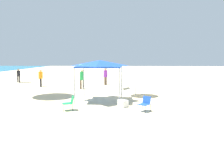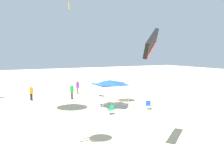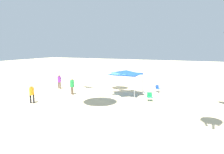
{
  "view_description": "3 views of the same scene",
  "coord_description": "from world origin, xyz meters",
  "px_view_note": "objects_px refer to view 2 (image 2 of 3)",
  "views": [
    {
      "loc": [
        -16.27,
        -1.81,
        2.98
      ],
      "look_at": [
        -1.51,
        -1.04,
        1.68
      ],
      "focal_mm": 36.23,
      "sensor_mm": 36.0,
      "label": 1
    },
    {
      "loc": [
        -23.76,
        11.56,
        5.71
      ],
      "look_at": [
        0.29,
        -1.09,
        2.94
      ],
      "focal_mm": 39.65,
      "sensor_mm": 36.0,
      "label": 2
    },
    {
      "loc": [
        -8.23,
        20.27,
        5.3
      ],
      "look_at": [
        0.01,
        1.64,
        2.2
      ],
      "focal_mm": 31.92,
      "sensor_mm": 36.0,
      "label": 3
    }
  ],
  "objects_px": {
    "folding_chair_near_cooler": "(111,109)",
    "person_watching_sky": "(72,90)",
    "folding_chair_right_of_tent": "(148,104)",
    "kite_parafoil_black": "(151,43)",
    "canopy_tent": "(110,82)",
    "person_kite_handler": "(31,92)",
    "cooler_box": "(132,106)",
    "person_by_tent": "(78,86)",
    "beach_umbrella": "(122,83)"
  },
  "relations": [
    {
      "from": "folding_chair_near_cooler",
      "to": "person_by_tent",
      "type": "distance_m",
      "value": 11.97
    },
    {
      "from": "folding_chair_right_of_tent",
      "to": "cooler_box",
      "type": "bearing_deg",
      "value": 175.78
    },
    {
      "from": "cooler_box",
      "to": "person_watching_sky",
      "type": "height_order",
      "value": "person_watching_sky"
    },
    {
      "from": "kite_parafoil_black",
      "to": "beach_umbrella",
      "type": "bearing_deg",
      "value": -154.11
    },
    {
      "from": "folding_chair_near_cooler",
      "to": "person_by_tent",
      "type": "height_order",
      "value": "person_by_tent"
    },
    {
      "from": "cooler_box",
      "to": "person_watching_sky",
      "type": "relative_size",
      "value": 0.39
    },
    {
      "from": "folding_chair_near_cooler",
      "to": "person_watching_sky",
      "type": "distance_m",
      "value": 8.65
    },
    {
      "from": "person_kite_handler",
      "to": "person_by_tent",
      "type": "relative_size",
      "value": 0.97
    },
    {
      "from": "folding_chair_near_cooler",
      "to": "person_kite_handler",
      "type": "bearing_deg",
      "value": -174.78
    },
    {
      "from": "folding_chair_near_cooler",
      "to": "person_by_tent",
      "type": "bearing_deg",
      "value": 151.84
    },
    {
      "from": "canopy_tent",
      "to": "folding_chair_right_of_tent",
      "type": "height_order",
      "value": "canopy_tent"
    },
    {
      "from": "canopy_tent",
      "to": "folding_chair_near_cooler",
      "type": "distance_m",
      "value": 3.9
    },
    {
      "from": "cooler_box",
      "to": "person_by_tent",
      "type": "distance_m",
      "value": 11.01
    },
    {
      "from": "folding_chair_near_cooler",
      "to": "kite_parafoil_black",
      "type": "xyz_separation_m",
      "value": [
        -7.28,
        0.93,
        5.79
      ]
    },
    {
      "from": "folding_chair_right_of_tent",
      "to": "person_by_tent",
      "type": "bearing_deg",
      "value": 142.38
    },
    {
      "from": "folding_chair_near_cooler",
      "to": "person_watching_sky",
      "type": "relative_size",
      "value": 0.43
    },
    {
      "from": "person_kite_handler",
      "to": "person_watching_sky",
      "type": "relative_size",
      "value": 0.95
    },
    {
      "from": "canopy_tent",
      "to": "folding_chair_right_of_tent",
      "type": "xyz_separation_m",
      "value": [
        -3.0,
        -2.81,
        -2.05
      ]
    },
    {
      "from": "person_kite_handler",
      "to": "person_by_tent",
      "type": "distance_m",
      "value": 6.72
    },
    {
      "from": "person_watching_sky",
      "to": "kite_parafoil_black",
      "type": "bearing_deg",
      "value": -140.59
    },
    {
      "from": "cooler_box",
      "to": "person_kite_handler",
      "type": "height_order",
      "value": "person_kite_handler"
    },
    {
      "from": "beach_umbrella",
      "to": "cooler_box",
      "type": "bearing_deg",
      "value": 165.43
    },
    {
      "from": "canopy_tent",
      "to": "folding_chair_near_cooler",
      "type": "bearing_deg",
      "value": 154.78
    },
    {
      "from": "cooler_box",
      "to": "kite_parafoil_black",
      "type": "height_order",
      "value": "kite_parafoil_black"
    },
    {
      "from": "person_by_tent",
      "to": "canopy_tent",
      "type": "bearing_deg",
      "value": 18.63
    },
    {
      "from": "cooler_box",
      "to": "kite_parafoil_black",
      "type": "relative_size",
      "value": 0.29
    },
    {
      "from": "person_watching_sky",
      "to": "person_by_tent",
      "type": "xyz_separation_m",
      "value": [
        3.32,
        -1.94,
        -0.03
      ]
    },
    {
      "from": "beach_umbrella",
      "to": "person_kite_handler",
      "type": "xyz_separation_m",
      "value": [
        5.0,
        9.38,
        -1.03
      ]
    },
    {
      "from": "beach_umbrella",
      "to": "cooler_box",
      "type": "xyz_separation_m",
      "value": [
        -3.89,
        1.01,
        -1.88
      ]
    },
    {
      "from": "folding_chair_right_of_tent",
      "to": "kite_parafoil_black",
      "type": "relative_size",
      "value": 0.32
    },
    {
      "from": "canopy_tent",
      "to": "folding_chair_near_cooler",
      "type": "height_order",
      "value": "canopy_tent"
    },
    {
      "from": "canopy_tent",
      "to": "folding_chair_right_of_tent",
      "type": "distance_m",
      "value": 4.59
    },
    {
      "from": "cooler_box",
      "to": "person_by_tent",
      "type": "relative_size",
      "value": 0.4
    },
    {
      "from": "folding_chair_near_cooler",
      "to": "person_kite_handler",
      "type": "height_order",
      "value": "person_kite_handler"
    },
    {
      "from": "beach_umbrella",
      "to": "person_kite_handler",
      "type": "relative_size",
      "value": 1.32
    },
    {
      "from": "person_watching_sky",
      "to": "folding_chair_near_cooler",
      "type": "bearing_deg",
      "value": -134.58
    },
    {
      "from": "folding_chair_right_of_tent",
      "to": "person_by_tent",
      "type": "xyz_separation_m",
      "value": [
        11.9,
        3.16,
        0.61
      ]
    },
    {
      "from": "canopy_tent",
      "to": "person_kite_handler",
      "type": "xyz_separation_m",
      "value": [
        6.99,
        6.78,
        -1.47
      ]
    },
    {
      "from": "kite_parafoil_black",
      "to": "person_kite_handler",
      "type": "bearing_deg",
      "value": -117.74
    },
    {
      "from": "folding_chair_right_of_tent",
      "to": "person_kite_handler",
      "type": "xyz_separation_m",
      "value": [
        9.98,
        9.59,
        0.58
      ]
    },
    {
      "from": "beach_umbrella",
      "to": "kite_parafoil_black",
      "type": "height_order",
      "value": "kite_parafoil_black"
    },
    {
      "from": "canopy_tent",
      "to": "person_by_tent",
      "type": "distance_m",
      "value": 9.03
    },
    {
      "from": "canopy_tent",
      "to": "person_kite_handler",
      "type": "distance_m",
      "value": 9.85
    },
    {
      "from": "canopy_tent",
      "to": "cooler_box",
      "type": "bearing_deg",
      "value": -140.12
    },
    {
      "from": "folding_chair_near_cooler",
      "to": "cooler_box",
      "type": "bearing_deg",
      "value": 87.06
    },
    {
      "from": "folding_chair_right_of_tent",
      "to": "kite_parafoil_black",
      "type": "xyz_separation_m",
      "value": [
        -7.29,
        5.16,
        5.79
      ]
    },
    {
      "from": "folding_chair_right_of_tent",
      "to": "person_watching_sky",
      "type": "height_order",
      "value": "person_watching_sky"
    },
    {
      "from": "beach_umbrella",
      "to": "person_by_tent",
      "type": "height_order",
      "value": "beach_umbrella"
    },
    {
      "from": "kite_parafoil_black",
      "to": "canopy_tent",
      "type": "bearing_deg",
      "value": -145.0
    },
    {
      "from": "folding_chair_near_cooler",
      "to": "person_watching_sky",
      "type": "bearing_deg",
      "value": 162.75
    }
  ]
}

